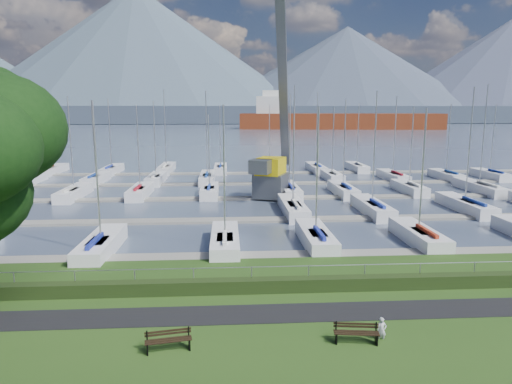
{
  "coord_description": "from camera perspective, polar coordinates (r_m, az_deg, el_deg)",
  "views": [
    {
      "loc": [
        -2.2,
        -22.56,
        9.24
      ],
      "look_at": [
        0.0,
        12.0,
        3.0
      ],
      "focal_mm": 32.0,
      "sensor_mm": 36.0,
      "label": 1
    }
  ],
  "objects": [
    {
      "name": "docks",
      "position": [
        49.52,
        -1.03,
        -0.8
      ],
      "size": [
        90.0,
        41.6,
        0.25
      ],
      "color": "gray",
      "rests_on": "water"
    },
    {
      "name": "bench_right",
      "position": [
        19.57,
        12.42,
        -16.83
      ],
      "size": [
        1.84,
        0.65,
        0.85
      ],
      "rotation": [
        0.0,
        0.0,
        -0.13
      ],
      "color": "black",
      "rests_on": "grass"
    },
    {
      "name": "fence",
      "position": [
        24.05,
        1.84,
        -9.32
      ],
      "size": [
        80.0,
        0.04,
        0.04
      ],
      "primitive_type": "cylinder",
      "rotation": [
        0.0,
        1.57,
        0.0
      ],
      "color": "#94989C",
      "rests_on": "grass"
    },
    {
      "name": "foothill",
      "position": [
        352.58,
        -3.34,
        9.67
      ],
      "size": [
        900.0,
        80.0,
        12.0
      ],
      "primitive_type": "cube",
      "color": "#3B4656",
      "rests_on": "water"
    },
    {
      "name": "hedge",
      "position": [
        23.97,
        1.92,
        -11.55
      ],
      "size": [
        80.0,
        0.7,
        0.7
      ],
      "primitive_type": "cube",
      "color": "#213112",
      "rests_on": "grass"
    },
    {
      "name": "crane",
      "position": [
        50.15,
        2.23,
        5.73
      ],
      "size": [
        5.99,
        13.48,
        22.35
      ],
      "rotation": [
        0.0,
        0.0,
        -0.38
      ],
      "color": "#515458",
      "rests_on": "water"
    },
    {
      "name": "water",
      "position": [
        282.73,
        -3.23,
        8.24
      ],
      "size": [
        800.0,
        540.0,
        0.2
      ],
      "primitive_type": "cube",
      "color": "#48546A"
    },
    {
      "name": "bench_left",
      "position": [
        18.93,
        -10.9,
        -17.75
      ],
      "size": [
        1.85,
        0.72,
        0.85
      ],
      "rotation": [
        0.0,
        0.0,
        0.17
      ],
      "color": "black",
      "rests_on": "grass"
    },
    {
      "name": "cargo_ship_mid",
      "position": [
        238.34,
        9.38,
        8.7
      ],
      "size": [
        102.51,
        30.17,
        21.5
      ],
      "rotation": [
        0.0,
        0.0,
        -0.12
      ],
      "color": "maroon",
      "rests_on": "water"
    },
    {
      "name": "mountains",
      "position": [
        428.93,
        -2.44,
        15.21
      ],
      "size": [
        1190.0,
        360.0,
        115.0
      ],
      "color": "#495D6A",
      "rests_on": "water"
    },
    {
      "name": "person",
      "position": [
        19.99,
        15.45,
        -15.95
      ],
      "size": [
        0.41,
        0.28,
        1.09
      ],
      "primitive_type": "imported",
      "rotation": [
        0.0,
        0.0,
        0.04
      ],
      "color": "#B5B5BC",
      "rests_on": "grass"
    },
    {
      "name": "sailboat_fleet",
      "position": [
        51.85,
        -2.96,
        5.9
      ],
      "size": [
        75.86,
        49.81,
        13.24
      ],
      "color": "#1E3B99",
      "rests_on": "water"
    },
    {
      "name": "path",
      "position": [
        21.74,
        2.6,
        -14.92
      ],
      "size": [
        160.0,
        2.0,
        0.04
      ],
      "primitive_type": "cube",
      "color": "black",
      "rests_on": "grass"
    }
  ]
}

